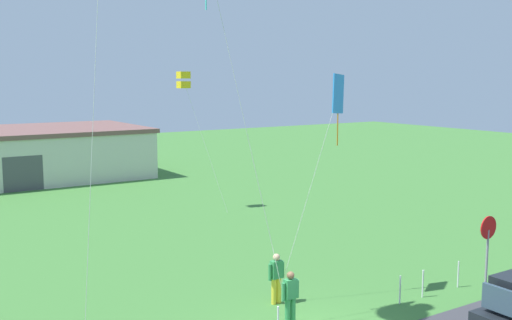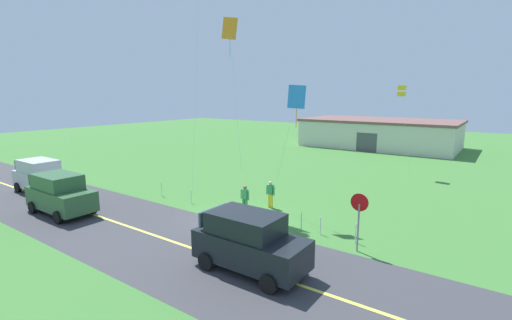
{
  "view_description": "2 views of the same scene",
  "coord_description": "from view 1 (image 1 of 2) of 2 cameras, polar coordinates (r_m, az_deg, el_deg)",
  "views": [
    {
      "loc": [
        -9.81,
        -11.98,
        6.97
      ],
      "look_at": [
        0.14,
        3.31,
        4.5
      ],
      "focal_mm": 42.39,
      "sensor_mm": 36.0,
      "label": 1
    },
    {
      "loc": [
        11.74,
        -14.42,
        6.64
      ],
      "look_at": [
        -0.33,
        2.63,
        2.8
      ],
      "focal_mm": 25.22,
      "sensor_mm": 36.0,
      "label": 2
    }
  ],
  "objects": [
    {
      "name": "stop_sign",
      "position": [
        21.16,
        21.03,
        -6.95
      ],
      "size": [
        0.76,
        0.08,
        2.56
      ],
      "color": "gray",
      "rests_on": "ground"
    },
    {
      "name": "person_adult_near",
      "position": [
        19.09,
        1.93,
        -10.95
      ],
      "size": [
        0.58,
        0.22,
        1.6
      ],
      "rotation": [
        0.0,
        0.0,
        2.21
      ],
      "color": "yellow",
      "rests_on": "ground"
    },
    {
      "name": "person_adult_companion",
      "position": [
        17.47,
        3.26,
        -12.76
      ],
      "size": [
        0.58,
        0.22,
        1.6
      ],
      "rotation": [
        0.0,
        0.0,
        5.49
      ],
      "color": "#338C4C",
      "rests_on": "ground"
    },
    {
      "name": "kite_red_low",
      "position": [
        18.85,
        7.7,
        5.87
      ],
      "size": [
        2.36,
        0.79,
        7.13
      ],
      "color": "silver",
      "rests_on": "ground"
    },
    {
      "name": "kite_yellow_high",
      "position": [
        31.83,
        -6.85,
        7.49
      ],
      "size": [
        1.84,
        2.09,
        7.32
      ],
      "color": "silver",
      "rests_on": "ground"
    },
    {
      "name": "warehouse_distant",
      "position": [
        44.9,
        -22.48,
        0.45
      ],
      "size": [
        18.36,
        10.2,
        3.5
      ],
      "color": "beige",
      "rests_on": "ground"
    },
    {
      "name": "fence_post_3",
      "position": [
        19.71,
        13.43,
        -11.83
      ],
      "size": [
        0.05,
        0.05,
        0.9
      ],
      "primitive_type": "cylinder",
      "color": "silver",
      "rests_on": "ground"
    },
    {
      "name": "fence_post_4",
      "position": [
        20.43,
        15.47,
        -11.19
      ],
      "size": [
        0.05,
        0.05,
        0.9
      ],
      "primitive_type": "cylinder",
      "color": "silver",
      "rests_on": "ground"
    },
    {
      "name": "fence_post_5",
      "position": [
        21.7,
        18.54,
        -10.19
      ],
      "size": [
        0.05,
        0.05,
        0.9
      ],
      "primitive_type": "cylinder",
      "color": "silver",
      "rests_on": "ground"
    }
  ]
}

